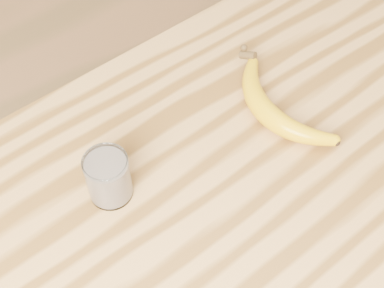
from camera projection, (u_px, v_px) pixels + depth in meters
table at (295, 197)px, 1.00m from camera, size 1.20×0.80×0.90m
smoothie_glass at (108, 178)px, 0.82m from camera, size 0.07×0.07×0.09m
banana at (266, 113)px, 0.93m from camera, size 0.15×0.34×0.04m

